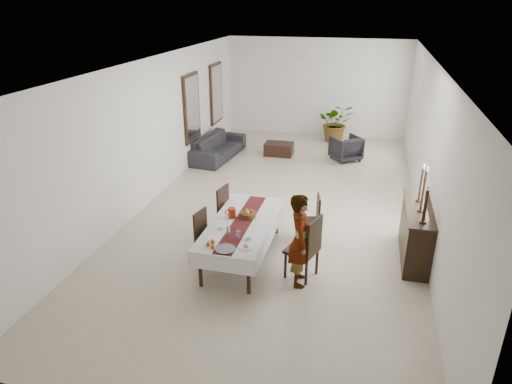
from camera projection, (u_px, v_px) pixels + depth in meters
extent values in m
cube|color=beige|center=(281.00, 205.00, 10.48)|extent=(6.00, 12.00, 0.00)
cube|color=white|center=(285.00, 62.00, 9.22)|extent=(6.00, 12.00, 0.02)
cube|color=white|center=(317.00, 88.00, 15.20)|extent=(6.00, 0.02, 3.20)
cube|color=white|center=(168.00, 306.00, 4.50)|extent=(6.00, 0.02, 3.20)
cube|color=white|center=(155.00, 129.00, 10.52)|extent=(0.02, 12.00, 3.20)
cube|color=white|center=(429.00, 148.00, 9.19)|extent=(0.02, 12.00, 3.20)
cube|color=black|center=(242.00, 224.00, 8.14)|extent=(0.95, 2.24, 0.05)
cylinder|color=black|center=(200.00, 269.00, 7.43)|extent=(0.07, 0.07, 0.65)
cylinder|color=black|center=(249.00, 276.00, 7.24)|extent=(0.07, 0.07, 0.65)
cylinder|color=black|center=(238.00, 214.00, 9.31)|extent=(0.07, 0.07, 0.65)
cylinder|color=black|center=(277.00, 218.00, 9.13)|extent=(0.07, 0.07, 0.65)
cube|color=silver|center=(242.00, 223.00, 8.13)|extent=(1.12, 2.41, 0.01)
cube|color=silver|center=(214.00, 226.00, 8.31)|extent=(0.03, 2.40, 0.28)
cube|color=silver|center=(272.00, 233.00, 8.06)|extent=(0.03, 2.40, 0.28)
cube|color=white|center=(221.00, 264.00, 7.12)|extent=(1.10, 0.02, 0.28)
cube|color=silver|center=(259.00, 202.00, 9.24)|extent=(1.10, 0.02, 0.28)
cube|color=maroon|center=(242.00, 222.00, 8.12)|extent=(0.35, 2.33, 0.00)
cylinder|color=#99210B|center=(232.00, 213.00, 8.27)|extent=(0.14, 0.14, 0.19)
torus|color=maroon|center=(228.00, 212.00, 8.28)|extent=(0.11, 0.02, 0.11)
cylinder|color=white|center=(238.00, 235.00, 7.53)|extent=(0.07, 0.07, 0.16)
cylinder|color=white|center=(228.00, 231.00, 7.66)|extent=(0.07, 0.07, 0.16)
cylinder|color=silver|center=(249.00, 238.00, 7.55)|extent=(0.08, 0.08, 0.06)
cylinder|color=silver|center=(249.00, 239.00, 7.56)|extent=(0.14, 0.14, 0.01)
cylinder|color=silver|center=(221.00, 227.00, 7.89)|extent=(0.08, 0.08, 0.06)
cylinder|color=silver|center=(222.00, 228.00, 7.90)|extent=(0.14, 0.14, 0.01)
cylinder|color=silver|center=(246.00, 247.00, 7.31)|extent=(0.22, 0.22, 0.01)
sphere|color=tan|center=(246.00, 246.00, 7.30)|extent=(0.08, 0.08, 0.08)
cylinder|color=white|center=(214.00, 239.00, 7.57)|extent=(0.22, 0.22, 0.01)
cylinder|color=white|center=(235.00, 208.00, 8.65)|extent=(0.22, 0.22, 0.01)
cylinder|color=#3F3E43|center=(225.00, 249.00, 7.25)|extent=(0.34, 0.34, 0.02)
cylinder|color=#964815|center=(212.00, 247.00, 7.27)|extent=(0.06, 0.06, 0.07)
cylinder|color=#9B4E16|center=(208.00, 244.00, 7.34)|extent=(0.06, 0.06, 0.07)
cylinder|color=#974A16|center=(213.00, 242.00, 7.41)|extent=(0.06, 0.06, 0.07)
cylinder|color=brown|center=(248.00, 215.00, 8.30)|extent=(0.28, 0.28, 0.09)
sphere|color=maroon|center=(250.00, 211.00, 8.29)|extent=(0.08, 0.08, 0.08)
sphere|color=#527824|center=(247.00, 210.00, 8.31)|extent=(0.07, 0.07, 0.07)
sphere|color=yellow|center=(247.00, 212.00, 8.23)|extent=(0.08, 0.08, 0.08)
cube|color=black|center=(302.00, 250.00, 7.64)|extent=(0.61, 0.61, 0.05)
cylinder|color=black|center=(306.00, 272.00, 7.50)|extent=(0.06, 0.06, 0.48)
cylinder|color=black|center=(317.00, 262.00, 7.80)|extent=(0.06, 0.06, 0.48)
cylinder|color=black|center=(285.00, 265.00, 7.69)|extent=(0.06, 0.06, 0.48)
cylinder|color=black|center=(297.00, 255.00, 8.00)|extent=(0.06, 0.06, 0.48)
cube|color=black|center=(315.00, 236.00, 7.40)|extent=(0.20, 0.47, 0.61)
cube|color=black|center=(308.00, 222.00, 8.76)|extent=(0.49, 0.49, 0.05)
cylinder|color=black|center=(317.00, 236.00, 8.69)|extent=(0.05, 0.05, 0.40)
cylinder|color=black|center=(315.00, 228.00, 9.00)|extent=(0.05, 0.05, 0.40)
cylinder|color=black|center=(299.00, 236.00, 8.70)|extent=(0.05, 0.05, 0.40)
cylinder|color=black|center=(298.00, 228.00, 9.01)|extent=(0.05, 0.05, 0.40)
cube|color=black|center=(318.00, 209.00, 8.65)|extent=(0.12, 0.41, 0.52)
cube|color=black|center=(210.00, 240.00, 8.13)|extent=(0.48, 0.48, 0.05)
cylinder|color=black|center=(207.00, 244.00, 8.42)|extent=(0.05, 0.05, 0.40)
cylinder|color=black|center=(198.00, 253.00, 8.14)|extent=(0.05, 0.05, 0.40)
cylinder|color=black|center=(223.00, 248.00, 8.28)|extent=(0.05, 0.05, 0.40)
cylinder|color=black|center=(214.00, 257.00, 8.01)|extent=(0.05, 0.05, 0.40)
cube|color=black|center=(200.00, 224.00, 8.09)|extent=(0.12, 0.40, 0.52)
cube|color=black|center=(232.00, 216.00, 8.91)|extent=(0.52, 0.52, 0.05)
cylinder|color=black|center=(229.00, 222.00, 9.22)|extent=(0.05, 0.05, 0.44)
cylinder|color=black|center=(220.00, 229.00, 8.92)|extent=(0.05, 0.05, 0.44)
cylinder|color=black|center=(245.00, 225.00, 9.08)|extent=(0.05, 0.05, 0.44)
cylinder|color=black|center=(237.00, 233.00, 8.78)|extent=(0.05, 0.05, 0.44)
cube|color=black|center=(223.00, 200.00, 8.86)|extent=(0.12, 0.44, 0.56)
imported|color=gray|center=(300.00, 240.00, 7.35)|extent=(0.47, 0.64, 1.60)
cube|color=black|center=(416.00, 234.00, 8.19)|extent=(0.43, 1.63, 0.98)
cube|color=black|center=(420.00, 209.00, 7.99)|extent=(0.48, 1.69, 0.03)
cylinder|color=black|center=(423.00, 222.00, 7.44)|extent=(0.11, 0.11, 0.03)
cylinder|color=black|center=(425.00, 206.00, 7.33)|extent=(0.05, 0.05, 0.54)
cylinder|color=#EFE7CF|center=(428.00, 188.00, 7.21)|extent=(0.04, 0.04, 0.09)
cylinder|color=black|center=(421.00, 211.00, 7.83)|extent=(0.11, 0.11, 0.03)
cylinder|color=black|center=(424.00, 191.00, 7.68)|extent=(0.05, 0.05, 0.71)
cylinder|color=silver|center=(427.00, 169.00, 7.53)|extent=(0.04, 0.04, 0.09)
cylinder|color=black|center=(419.00, 201.00, 8.22)|extent=(0.11, 0.11, 0.03)
cylinder|color=black|center=(421.00, 185.00, 8.09)|extent=(0.05, 0.05, 0.60)
cylinder|color=#EFE7CF|center=(424.00, 166.00, 7.96)|extent=(0.04, 0.04, 0.09)
imported|color=#2B292E|center=(218.00, 147.00, 13.45)|extent=(1.14, 2.37, 0.67)
imported|color=#272429|center=(346.00, 148.00, 13.24)|extent=(1.07, 1.07, 0.71)
cube|color=black|center=(279.00, 149.00, 13.72)|extent=(0.84, 0.57, 0.37)
imported|color=#295120|center=(336.00, 123.00, 14.87)|extent=(1.28, 1.16, 1.25)
cube|color=black|center=(192.00, 108.00, 12.47)|extent=(0.06, 1.05, 1.85)
cube|color=silver|center=(193.00, 108.00, 12.46)|extent=(0.01, 0.90, 1.70)
cube|color=black|center=(216.00, 93.00, 14.34)|extent=(0.06, 1.05, 1.85)
cube|color=silver|center=(217.00, 93.00, 14.33)|extent=(0.01, 0.90, 1.70)
cylinder|color=silver|center=(306.00, 51.00, 11.93)|extent=(0.04, 0.04, 0.20)
cylinder|color=silver|center=(305.00, 59.00, 12.01)|extent=(0.16, 0.16, 0.08)
cube|color=silver|center=(307.00, 57.00, 12.32)|extent=(0.10, 0.55, 0.01)
cube|color=silver|center=(303.00, 60.00, 11.70)|extent=(0.10, 0.55, 0.01)
cube|color=silver|center=(319.00, 59.00, 11.93)|extent=(0.55, 0.10, 0.01)
cube|color=silver|center=(292.00, 58.00, 12.09)|extent=(0.55, 0.10, 0.01)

